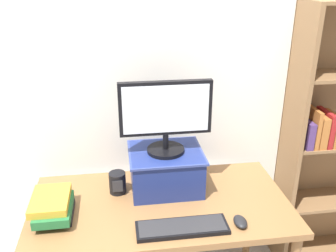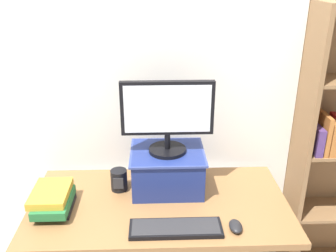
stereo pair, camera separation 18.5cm
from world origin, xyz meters
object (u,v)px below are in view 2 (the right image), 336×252
computer_mouse (236,226)px  desk (160,214)px  computer_monitor (167,114)px  keyboard (176,228)px  book_stack (53,200)px  desk_speaker (119,180)px  riser_box (167,168)px

computer_mouse → desk: bearing=146.2°
computer_mouse → computer_monitor: bearing=128.6°
keyboard → computer_monitor: bearing=93.7°
keyboard → book_stack: bearing=162.9°
computer_monitor → computer_mouse: bearing=-51.4°
book_stack → desk_speaker: bearing=29.3°
computer_monitor → computer_mouse: 0.67m
desk → riser_box: 0.26m
keyboard → book_stack: 0.66m
riser_box → keyboard: 0.41m
computer_monitor → computer_mouse: size_ratio=4.80×
book_stack → desk_speaker: (0.33, 0.18, 0.00)m
riser_box → computer_mouse: riser_box is taller
computer_mouse → keyboard: bearing=179.4°
computer_mouse → desk_speaker: (-0.59, 0.38, 0.04)m
computer_monitor → book_stack: (-0.60, -0.20, -0.39)m
computer_mouse → book_stack: bearing=168.0°
desk → desk_speaker: desk_speaker is taller
desk → desk_speaker: bearing=149.2°
keyboard → desk_speaker: (-0.30, 0.38, 0.05)m
riser_box → keyboard: size_ratio=0.92×
keyboard → desk_speaker: desk_speaker is taller
riser_box → keyboard: bearing=-86.3°
desk → computer_monitor: (0.05, 0.15, 0.53)m
keyboard → desk: bearing=107.2°
desk → computer_mouse: computer_mouse is taller
computer_monitor → keyboard: 0.59m
computer_mouse → desk_speaker: bearing=147.3°
riser_box → computer_mouse: bearing=-51.5°
desk → desk_speaker: size_ratio=11.39×
riser_box → keyboard: (0.03, -0.40, -0.11)m
computer_monitor → desk: bearing=-107.9°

